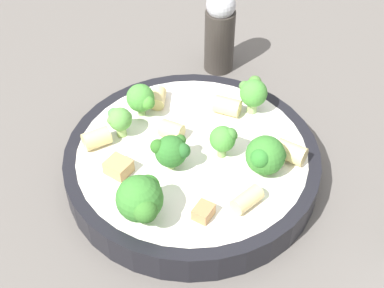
% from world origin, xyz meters
% --- Properties ---
extents(ground_plane, '(2.00, 2.00, 0.00)m').
position_xyz_m(ground_plane, '(0.00, 0.00, 0.00)').
color(ground_plane, '#5B5651').
extents(pasta_bowl, '(0.24, 0.24, 0.03)m').
position_xyz_m(pasta_bowl, '(0.00, 0.00, 0.02)').
color(pasta_bowl, black).
rests_on(pasta_bowl, ground_plane).
extents(broccoli_floret_0, '(0.03, 0.03, 0.03)m').
position_xyz_m(broccoli_floret_0, '(0.01, -0.02, 0.05)').
color(broccoli_floret_0, '#93B766').
rests_on(broccoli_floret_0, pasta_bowl).
extents(broccoli_floret_1, '(0.02, 0.03, 0.03)m').
position_xyz_m(broccoli_floret_1, '(0.01, 0.02, 0.05)').
color(broccoli_floret_1, '#84AD60').
rests_on(broccoli_floret_1, pasta_bowl).
extents(broccoli_floret_2, '(0.03, 0.03, 0.04)m').
position_xyz_m(broccoli_floret_2, '(0.05, 0.05, 0.05)').
color(broccoli_floret_2, '#93B766').
rests_on(broccoli_floret_2, pasta_bowl).
extents(broccoli_floret_3, '(0.03, 0.03, 0.04)m').
position_xyz_m(broccoli_floret_3, '(-0.03, 0.08, 0.05)').
color(broccoli_floret_3, '#9EC175').
rests_on(broccoli_floret_3, pasta_bowl).
extents(broccoli_floret_4, '(0.04, 0.04, 0.04)m').
position_xyz_m(broccoli_floret_4, '(0.06, -0.07, 0.06)').
color(broccoli_floret_4, '#9EC175').
rests_on(broccoli_floret_4, pasta_bowl).
extents(broccoli_floret_5, '(0.02, 0.02, 0.03)m').
position_xyz_m(broccoli_floret_5, '(-0.05, -0.05, 0.05)').
color(broccoli_floret_5, '#93B766').
rests_on(broccoli_floret_5, pasta_bowl).
extents(broccoli_floret_6, '(0.03, 0.03, 0.03)m').
position_xyz_m(broccoli_floret_6, '(-0.07, -0.03, 0.05)').
color(broccoli_floret_6, '#84AD60').
rests_on(broccoli_floret_6, pasta_bowl).
extents(rigatoni_0, '(0.03, 0.03, 0.02)m').
position_xyz_m(rigatoni_0, '(0.04, 0.08, 0.04)').
color(rigatoni_0, '#E0C67F').
rests_on(rigatoni_0, pasta_bowl).
extents(rigatoni_1, '(0.02, 0.03, 0.01)m').
position_xyz_m(rigatoni_1, '(0.08, 0.02, 0.04)').
color(rigatoni_1, '#E0C67F').
rests_on(rigatoni_1, pasta_bowl).
extents(rigatoni_2, '(0.03, 0.03, 0.02)m').
position_xyz_m(rigatoni_2, '(-0.03, -0.01, 0.04)').
color(rigatoni_2, '#E0C67F').
rests_on(rigatoni_2, pasta_bowl).
extents(rigatoni_3, '(0.02, 0.03, 0.02)m').
position_xyz_m(rigatoni_3, '(-0.04, -0.08, 0.04)').
color(rigatoni_3, '#E0C67F').
rests_on(rigatoni_3, pasta_bowl).
extents(rigatoni_4, '(0.03, 0.03, 0.02)m').
position_xyz_m(rigatoni_4, '(-0.04, 0.05, 0.04)').
color(rigatoni_4, '#E0C67F').
rests_on(rigatoni_4, pasta_bowl).
extents(rigatoni_5, '(0.03, 0.02, 0.01)m').
position_xyz_m(rigatoni_5, '(-0.08, -0.01, 0.04)').
color(rigatoni_5, '#E0C67F').
rests_on(rigatoni_5, pasta_bowl).
extents(chicken_chunk_0, '(0.03, 0.03, 0.01)m').
position_xyz_m(chicken_chunk_0, '(-0.00, -0.07, 0.04)').
color(chicken_chunk_0, tan).
rests_on(chicken_chunk_0, pasta_bowl).
extents(chicken_chunk_1, '(0.02, 0.02, 0.01)m').
position_xyz_m(chicken_chunk_1, '(0.07, -0.02, 0.04)').
color(chicken_chunk_1, '#A87A4C').
rests_on(chicken_chunk_1, pasta_bowl).
extents(pepper_shaker, '(0.03, 0.03, 0.10)m').
position_xyz_m(pepper_shaker, '(-0.15, 0.09, 0.05)').
color(pepper_shaker, '#332D28').
rests_on(pepper_shaker, ground_plane).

